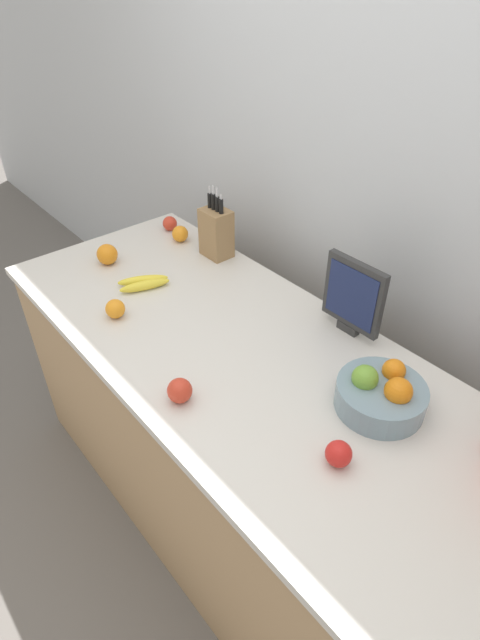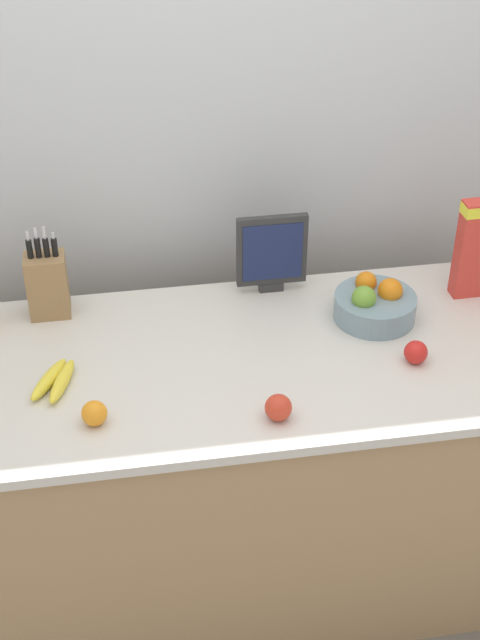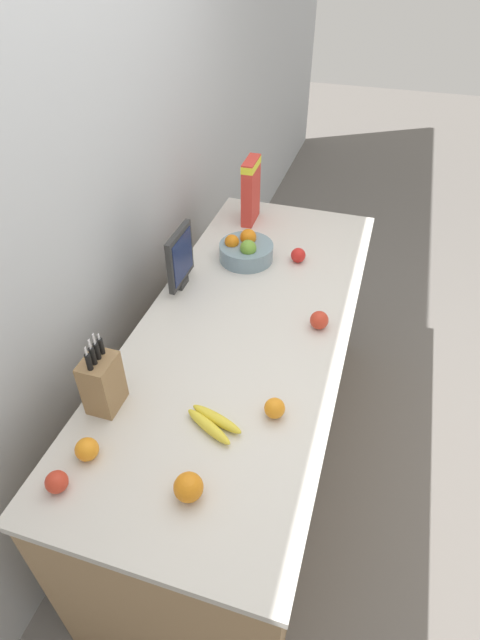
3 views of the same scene
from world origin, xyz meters
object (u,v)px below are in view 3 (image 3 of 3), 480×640
object	(u,v)px
banana_bunch	(213,423)
orange_mid_right	(275,408)
fruit_bowl	(246,250)
knife_block	(102,382)
cereal_box	(251,189)
apple_near_bananas	(319,320)
orange_by_cereal	(188,487)
apple_by_knife_block	(298,255)
small_monitor	(180,258)
orange_near_bowl	(87,449)
apple_rightmost	(57,482)

from	to	relation	value
banana_bunch	orange_mid_right	size ratio (longest dim) A/B	2.99
fruit_bowl	knife_block	bearing A→B (deg)	169.21
cereal_box	orange_mid_right	world-z (taller)	cereal_box
apple_near_bananas	orange_by_cereal	size ratio (longest dim) A/B	0.86
apple_near_bananas	apple_by_knife_block	world-z (taller)	apple_near_bananas
orange_mid_right	fruit_bowl	bearing A→B (deg)	22.46
orange_by_cereal	orange_mid_right	size ratio (longest dim) A/B	1.23
knife_block	cereal_box	bearing A→B (deg)	-4.36
knife_block	small_monitor	xyz separation A→B (m)	(0.70, 0.02, 0.04)
fruit_bowl	apple_near_bananas	xyz separation A→B (m)	(-0.39, -0.42, -0.01)
knife_block	orange_near_bowl	world-z (taller)	knife_block
apple_rightmost	orange_mid_right	bearing A→B (deg)	-49.88
orange_near_bowl	banana_bunch	bearing A→B (deg)	-55.79
orange_by_cereal	knife_block	bearing A→B (deg)	58.90
small_monitor	orange_by_cereal	world-z (taller)	small_monitor
apple_near_bananas	apple_rightmost	distance (m)	1.09
small_monitor	apple_near_bananas	size ratio (longest dim) A/B	3.66
fruit_bowl	apple_by_knife_block	distance (m)	0.25
cereal_box	apple_by_knife_block	distance (m)	0.47
knife_block	orange_mid_right	size ratio (longest dim) A/B	4.42
knife_block	orange_by_cereal	xyz separation A→B (m)	(-0.23, -0.39, -0.06)
small_monitor	fruit_bowl	size ratio (longest dim) A/B	1.07
small_monitor	orange_mid_right	distance (m)	0.82
apple_rightmost	fruit_bowl	bearing A→B (deg)	-7.29
cereal_box	orange_by_cereal	distance (m)	1.62
apple_rightmost	apple_by_knife_block	distance (m)	1.42
apple_near_bananas	apple_by_knife_block	xyz separation A→B (m)	(0.44, 0.18, -0.00)
banana_bunch	fruit_bowl	bearing A→B (deg)	10.55
knife_block	apple_by_knife_block	xyz separation A→B (m)	(1.04, -0.43, -0.07)
knife_block	apple_near_bananas	size ratio (longest dim) A/B	4.16
knife_block	small_monitor	distance (m)	0.70
small_monitor	orange_near_bowl	bearing A→B (deg)	-176.01
orange_mid_right	orange_near_bowl	size ratio (longest dim) A/B	0.96
knife_block	apple_rightmost	size ratio (longest dim) A/B	4.64
fruit_bowl	orange_by_cereal	xyz separation A→B (m)	(-1.22, -0.20, -0.01)
apple_by_knife_block	cereal_box	bearing A→B (deg)	45.84
fruit_bowl	banana_bunch	world-z (taller)	fruit_bowl
apple_by_knife_block	orange_mid_right	xyz separation A→B (m)	(-0.92, -0.12, 0.00)
fruit_bowl	orange_by_cereal	world-z (taller)	fruit_bowl
knife_block	banana_bunch	xyz separation A→B (m)	(0.02, -0.37, -0.09)
small_monitor	orange_by_cereal	bearing A→B (deg)	-156.68
cereal_box	orange_near_bowl	world-z (taller)	cereal_box
small_monitor	fruit_bowl	xyz separation A→B (m)	(0.28, -0.20, -0.09)
knife_block	orange_near_bowl	xyz separation A→B (m)	(-0.20, -0.05, -0.07)
cereal_box	apple_by_knife_block	size ratio (longest dim) A/B	4.80
apple_by_knife_block	knife_block	bearing A→B (deg)	157.66
small_monitor	apple_by_knife_block	size ratio (longest dim) A/B	3.90
small_monitor	apple_by_knife_block	world-z (taller)	small_monitor
apple_rightmost	orange_by_cereal	bearing A→B (deg)	-76.20
banana_bunch	apple_by_knife_block	bearing A→B (deg)	-3.26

